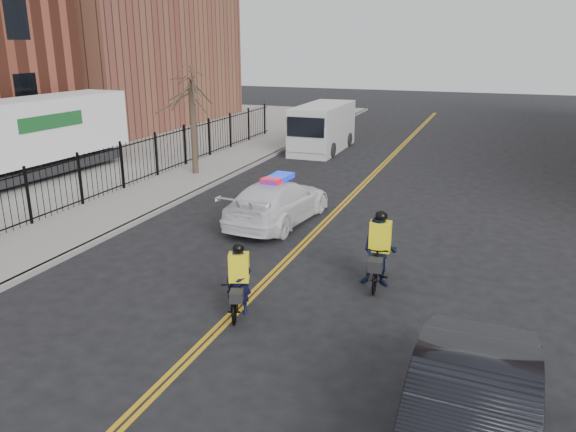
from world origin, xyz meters
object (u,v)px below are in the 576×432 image
(cargo_van, at_px, (322,129))
(cyclist_far, at_px, (379,256))
(semi_trailer, at_px, (17,137))
(dark_sedan, at_px, (469,424))
(police_cruiser, at_px, (278,201))
(cyclist_near, at_px, (239,289))

(cargo_van, relative_size, cyclist_far, 3.04)
(semi_trailer, relative_size, cyclist_far, 5.75)
(dark_sedan, relative_size, cyclist_far, 2.53)
(cargo_van, bearing_deg, police_cruiser, -79.35)
(police_cruiser, height_order, semi_trailer, semi_trailer)
(police_cruiser, xyz_separation_m, cyclist_far, (4.29, -3.92, 0.04))
(police_cruiser, distance_m, semi_trailer, 12.60)
(semi_trailer, distance_m, cyclist_far, 17.58)
(cyclist_near, bearing_deg, dark_sedan, -52.91)
(police_cruiser, xyz_separation_m, dark_sedan, (6.81, -9.94, 0.09))
(cargo_van, relative_size, cyclist_near, 3.33)
(cyclist_near, distance_m, cyclist_far, 3.73)
(cargo_van, xyz_separation_m, cyclist_far, (6.82, -17.05, -0.46))
(dark_sedan, height_order, cyclist_far, cyclist_far)
(cargo_van, distance_m, semi_trailer, 15.54)
(police_cruiser, height_order, cyclist_far, cyclist_far)
(dark_sedan, xyz_separation_m, semi_trailer, (-19.29, 11.15, 1.19))
(police_cruiser, xyz_separation_m, cargo_van, (-2.53, 13.13, 0.50))
(dark_sedan, bearing_deg, semi_trailer, 151.47)
(dark_sedan, bearing_deg, cyclist_far, 114.26)
(dark_sedan, relative_size, cargo_van, 0.83)
(cyclist_far, bearing_deg, dark_sedan, -71.55)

